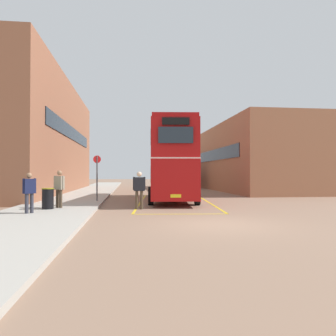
# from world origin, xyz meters

# --- Properties ---
(ground_plane) EXTENTS (135.60, 135.60, 0.00)m
(ground_plane) POSITION_xyz_m (0.00, 14.40, 0.00)
(ground_plane) COLOR #846651
(sidewalk_left) EXTENTS (4.00, 57.60, 0.14)m
(sidewalk_left) POSITION_xyz_m (-6.50, 16.80, 0.07)
(sidewalk_left) COLOR #A39E93
(sidewalk_left) RESTS_ON ground
(brick_building_left) EXTENTS (6.19, 24.17, 9.56)m
(brick_building_left) POSITION_xyz_m (-11.16, 18.63, 4.78)
(brick_building_left) COLOR brown
(brick_building_left) RESTS_ON ground
(depot_building_right) EXTENTS (7.38, 17.86, 6.48)m
(depot_building_right) POSITION_xyz_m (9.15, 20.17, 3.24)
(depot_building_right) COLOR #9E6647
(depot_building_right) RESTS_ON ground
(double_decker_bus) EXTENTS (3.46, 10.01, 4.75)m
(double_decker_bus) POSITION_xyz_m (-0.30, 9.68, 2.51)
(double_decker_bus) COLOR black
(double_decker_bus) RESTS_ON ground
(single_deck_bus) EXTENTS (3.48, 8.67, 3.02)m
(single_deck_bus) POSITION_xyz_m (2.17, 27.44, 1.64)
(single_deck_bus) COLOR black
(single_deck_bus) RESTS_ON ground
(pedestrian_boarding) EXTENTS (0.60, 0.27, 1.81)m
(pedestrian_boarding) POSITION_xyz_m (-2.54, 4.85, 1.06)
(pedestrian_boarding) COLOR #473828
(pedestrian_boarding) RESTS_ON ground
(pedestrian_waiting_near) EXTENTS (0.52, 0.47, 1.72)m
(pedestrian_waiting_near) POSITION_xyz_m (-6.23, 4.68, 1.14)
(pedestrian_waiting_near) COLOR #473828
(pedestrian_waiting_near) RESTS_ON sidewalk_left
(pedestrian_waiting_far) EXTENTS (0.49, 0.47, 1.62)m
(pedestrian_waiting_far) POSITION_xyz_m (-6.97, 2.74, 1.07)
(pedestrian_waiting_far) COLOR #2D2D38
(pedestrian_waiting_far) RESTS_ON sidewalk_left
(litter_bin) EXTENTS (0.53, 0.53, 0.93)m
(litter_bin) POSITION_xyz_m (-6.62, 4.22, 0.61)
(litter_bin) COLOR black
(litter_bin) RESTS_ON sidewalk_left
(bus_stop_sign) EXTENTS (0.43, 0.14, 2.62)m
(bus_stop_sign) POSITION_xyz_m (-4.87, 8.22, 1.72)
(bus_stop_sign) COLOR #4C4C51
(bus_stop_sign) RESTS_ON sidewalk_left
(bay_marking_yellow) EXTENTS (5.27, 12.20, 0.01)m
(bay_marking_yellow) POSITION_xyz_m (-0.38, 7.82, 0.00)
(bay_marking_yellow) COLOR gold
(bay_marking_yellow) RESTS_ON ground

